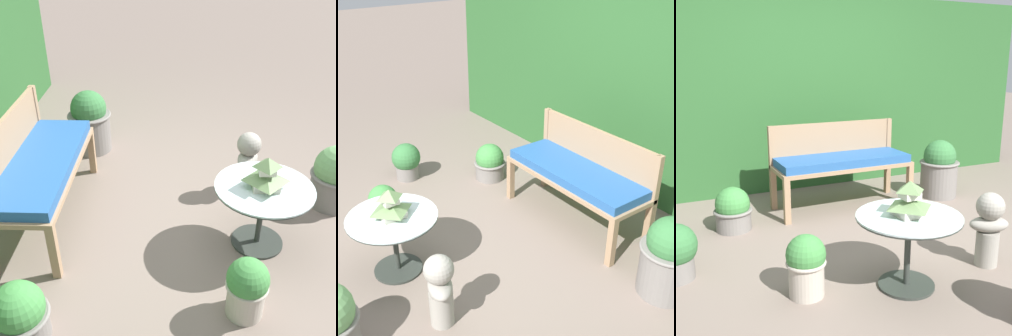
# 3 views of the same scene
# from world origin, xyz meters

# --- Properties ---
(ground) EXTENTS (30.00, 30.00, 0.00)m
(ground) POSITION_xyz_m (0.00, 0.00, 0.00)
(ground) COLOR #75665B
(foliage_hedge_back) EXTENTS (6.40, 0.87, 2.33)m
(foliage_hedge_back) POSITION_xyz_m (0.00, 2.38, 1.17)
(foliage_hedge_back) COLOR #285628
(foliage_hedge_back) RESTS_ON ground
(garden_bench) EXTENTS (1.47, 0.54, 0.57)m
(garden_bench) POSITION_xyz_m (0.07, 1.10, 0.48)
(garden_bench) COLOR #937556
(garden_bench) RESTS_ON ground
(bench_backrest) EXTENTS (1.47, 0.06, 0.90)m
(bench_backrest) POSITION_xyz_m (0.07, 1.35, 0.66)
(bench_backrest) COLOR #937556
(bench_backrest) RESTS_ON ground
(patio_table) EXTENTS (0.73, 0.73, 0.53)m
(patio_table) POSITION_xyz_m (-0.24, -0.63, 0.42)
(patio_table) COLOR #2D332D
(patio_table) RESTS_ON ground
(pagoda_birdhouse) EXTENTS (0.26, 0.26, 0.24)m
(pagoda_birdhouse) POSITION_xyz_m (-0.24, -0.63, 0.64)
(pagoda_birdhouse) COLOR beige
(pagoda_birdhouse) RESTS_ON patio_table
(garden_bust) EXTENTS (0.34, 0.27, 0.59)m
(garden_bust) POSITION_xyz_m (0.51, -0.62, 0.33)
(garden_bust) COLOR gray
(garden_bust) RESTS_ON ground
(potted_plant_bench_right) EXTENTS (0.28, 0.28, 0.44)m
(potted_plant_bench_right) POSITION_xyz_m (-0.92, -0.44, 0.23)
(potted_plant_bench_right) COLOR #ADA393
(potted_plant_bench_right) RESTS_ON ground
(potted_plant_patio_mid) EXTENTS (0.46, 0.46, 0.67)m
(potted_plant_patio_mid) POSITION_xyz_m (1.25, 0.96, 0.33)
(potted_plant_patio_mid) COLOR slate
(potted_plant_patio_mid) RESTS_ON ground
(potted_plant_path_edge) EXTENTS (0.36, 0.36, 0.42)m
(potted_plant_path_edge) POSITION_xyz_m (-1.14, 0.93, 0.19)
(potted_plant_path_edge) COLOR slate
(potted_plant_path_edge) RESTS_ON ground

